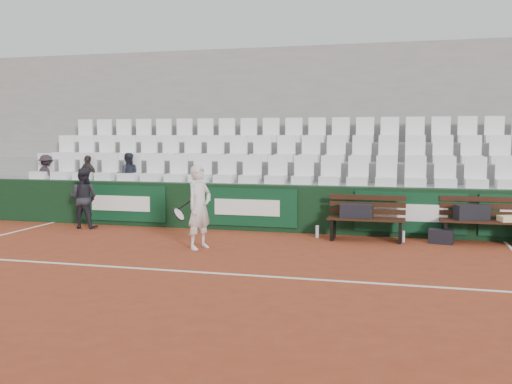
# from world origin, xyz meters

# --- Properties ---
(ground) EXTENTS (80.00, 80.00, 0.00)m
(ground) POSITION_xyz_m (0.00, 0.00, 0.00)
(ground) COLOR brown
(ground) RESTS_ON ground
(court_baseline) EXTENTS (18.00, 0.06, 0.01)m
(court_baseline) POSITION_xyz_m (0.00, 0.00, 0.00)
(court_baseline) COLOR white
(court_baseline) RESTS_ON ground
(back_barrier) EXTENTS (18.00, 0.34, 1.00)m
(back_barrier) POSITION_xyz_m (0.07, 3.99, 0.50)
(back_barrier) COLOR black
(back_barrier) RESTS_ON ground
(grandstand_tier_front) EXTENTS (18.00, 0.95, 1.00)m
(grandstand_tier_front) POSITION_xyz_m (0.00, 4.62, 0.50)
(grandstand_tier_front) COLOR gray
(grandstand_tier_front) RESTS_ON ground
(grandstand_tier_mid) EXTENTS (18.00, 0.95, 1.45)m
(grandstand_tier_mid) POSITION_xyz_m (0.00, 5.58, 0.72)
(grandstand_tier_mid) COLOR gray
(grandstand_tier_mid) RESTS_ON ground
(grandstand_tier_back) EXTENTS (18.00, 0.95, 1.90)m
(grandstand_tier_back) POSITION_xyz_m (0.00, 6.53, 0.95)
(grandstand_tier_back) COLOR gray
(grandstand_tier_back) RESTS_ON ground
(grandstand_rear_wall) EXTENTS (18.00, 0.30, 4.40)m
(grandstand_rear_wall) POSITION_xyz_m (0.00, 7.15, 2.20)
(grandstand_rear_wall) COLOR gray
(grandstand_rear_wall) RESTS_ON ground
(seat_row_front) EXTENTS (11.90, 0.44, 0.63)m
(seat_row_front) POSITION_xyz_m (0.00, 4.45, 1.31)
(seat_row_front) COLOR white
(seat_row_front) RESTS_ON grandstand_tier_front
(seat_row_mid) EXTENTS (11.90, 0.44, 0.63)m
(seat_row_mid) POSITION_xyz_m (0.00, 5.40, 1.77)
(seat_row_mid) COLOR white
(seat_row_mid) RESTS_ON grandstand_tier_mid
(seat_row_back) EXTENTS (11.90, 0.44, 0.63)m
(seat_row_back) POSITION_xyz_m (0.00, 6.35, 2.21)
(seat_row_back) COLOR white
(seat_row_back) RESTS_ON grandstand_tier_back
(bench_left) EXTENTS (1.50, 0.56, 0.45)m
(bench_left) POSITION_xyz_m (2.37, 3.32, 0.23)
(bench_left) COLOR #321A0F
(bench_left) RESTS_ON ground
(bench_right) EXTENTS (1.50, 0.56, 0.45)m
(bench_right) POSITION_xyz_m (4.51, 3.56, 0.23)
(bench_right) COLOR #351A10
(bench_right) RESTS_ON ground
(sports_bag_left) EXTENTS (0.65, 0.33, 0.27)m
(sports_bag_left) POSITION_xyz_m (2.16, 3.32, 0.58)
(sports_bag_left) COLOR black
(sports_bag_left) RESTS_ON bench_left
(sports_bag_right) EXTENTS (0.67, 0.47, 0.28)m
(sports_bag_right) POSITION_xyz_m (4.34, 3.59, 0.59)
(sports_bag_right) COLOR black
(sports_bag_right) RESTS_ON bench_right
(towel) EXTENTS (0.44, 0.38, 0.10)m
(towel) POSITION_xyz_m (5.01, 3.54, 0.50)
(towel) COLOR beige
(towel) RESTS_ON bench_right
(sports_bag_ground) EXTENTS (0.49, 0.35, 0.27)m
(sports_bag_ground) POSITION_xyz_m (3.78, 3.39, 0.13)
(sports_bag_ground) COLOR black
(sports_bag_ground) RESTS_ON ground
(water_bottle_near) EXTENTS (0.07, 0.07, 0.25)m
(water_bottle_near) POSITION_xyz_m (1.39, 3.40, 0.13)
(water_bottle_near) COLOR #ACBDC3
(water_bottle_near) RESTS_ON ground
(water_bottle_far) EXTENTS (0.06, 0.06, 0.22)m
(water_bottle_far) POSITION_xyz_m (3.08, 3.34, 0.11)
(water_bottle_far) COLOR silver
(water_bottle_far) RESTS_ON ground
(tennis_player) EXTENTS (0.77, 0.65, 1.52)m
(tennis_player) POSITION_xyz_m (-0.52, 1.75, 0.76)
(tennis_player) COLOR silver
(tennis_player) RESTS_ON ground
(ball_kid) EXTENTS (0.68, 0.54, 1.34)m
(ball_kid) POSITION_xyz_m (-3.85, 3.32, 0.67)
(ball_kid) COLOR black
(ball_kid) RESTS_ON ground
(spectator_a) EXTENTS (0.76, 0.56, 1.04)m
(spectator_a) POSITION_xyz_m (-5.60, 4.50, 1.52)
(spectator_a) COLOR #271F25
(spectator_a) RESTS_ON grandstand_tier_front
(spectator_b) EXTENTS (0.66, 0.42, 1.04)m
(spectator_b) POSITION_xyz_m (-4.43, 4.50, 1.52)
(spectator_b) COLOR #2F2A25
(spectator_b) RESTS_ON grandstand_tier_front
(spectator_c) EXTENTS (0.66, 0.60, 1.11)m
(spectator_c) POSITION_xyz_m (-3.35, 4.50, 1.55)
(spectator_c) COLOR #202430
(spectator_c) RESTS_ON grandstand_tier_front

